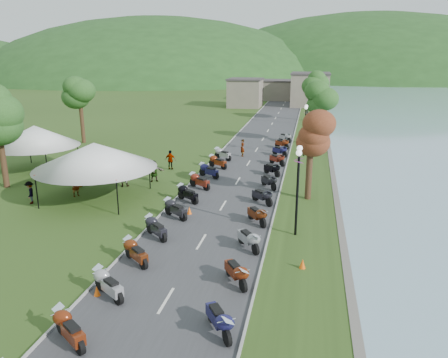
# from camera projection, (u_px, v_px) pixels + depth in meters

# --- Properties ---
(road) EXTENTS (7.00, 120.00, 0.02)m
(road) POSITION_uv_depth(u_px,v_px,m) (257.00, 150.00, 46.44)
(road) COLOR #3D3D40
(road) RESTS_ON ground
(hills_backdrop) EXTENTS (360.00, 120.00, 76.00)m
(hills_backdrop) POSITION_uv_depth(u_px,v_px,m) (301.00, 76.00, 197.12)
(hills_backdrop) COLOR #285621
(hills_backdrop) RESTS_ON ground
(far_building) EXTENTS (18.00, 16.00, 5.00)m
(far_building) POSITION_uv_depth(u_px,v_px,m) (275.00, 91.00, 88.50)
(far_building) COLOR gray
(far_building) RESTS_ON ground
(moto_row_left) EXTENTS (2.60, 39.94, 1.10)m
(moto_row_left) POSITION_uv_depth(u_px,v_px,m) (157.00, 229.00, 24.22)
(moto_row_left) COLOR #331411
(moto_row_left) RESTS_ON ground
(moto_row_right) EXTENTS (2.60, 46.31, 1.10)m
(moto_row_right) POSITION_uv_depth(u_px,v_px,m) (263.00, 196.00, 29.76)
(moto_row_right) COLOR #331411
(moto_row_right) RESTS_ON ground
(vendor_tent_main) EXTENTS (5.68, 5.68, 4.00)m
(vendor_tent_main) POSITION_uv_depth(u_px,v_px,m) (96.00, 171.00, 30.55)
(vendor_tent_main) COLOR silver
(vendor_tent_main) RESTS_ON ground
(vendor_tent_side) EXTENTS (4.90, 4.90, 4.00)m
(vendor_tent_side) POSITION_uv_depth(u_px,v_px,m) (37.00, 149.00, 37.64)
(vendor_tent_side) COLOR silver
(vendor_tent_side) RESTS_ON ground
(tree_lakeside) EXTENTS (2.55, 2.55, 7.08)m
(tree_lakeside) POSITION_uv_depth(u_px,v_px,m) (310.00, 150.00, 29.91)
(tree_lakeside) COLOR #306323
(tree_lakeside) RESTS_ON ground
(pedestrian_a) EXTENTS (0.70, 0.78, 1.77)m
(pedestrian_a) POSITION_uv_depth(u_px,v_px,m) (77.00, 196.00, 31.45)
(pedestrian_a) COLOR slate
(pedestrian_a) RESTS_ON ground
(pedestrian_b) EXTENTS (0.97, 0.73, 1.77)m
(pedestrian_b) POSITION_uv_depth(u_px,v_px,m) (124.00, 186.00, 33.80)
(pedestrian_b) COLOR slate
(pedestrian_b) RESTS_ON ground
(pedestrian_c) EXTENTS (0.85, 1.09, 1.57)m
(pedestrian_c) POSITION_uv_depth(u_px,v_px,m) (31.00, 203.00, 29.95)
(pedestrian_c) COLOR slate
(pedestrian_c) RESTS_ON ground
(traffic_cone_near) EXTENTS (0.29, 0.29, 0.46)m
(traffic_cone_near) POSITION_uv_depth(u_px,v_px,m) (97.00, 291.00, 18.50)
(traffic_cone_near) COLOR #F2590C
(traffic_cone_near) RESTS_ON ground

